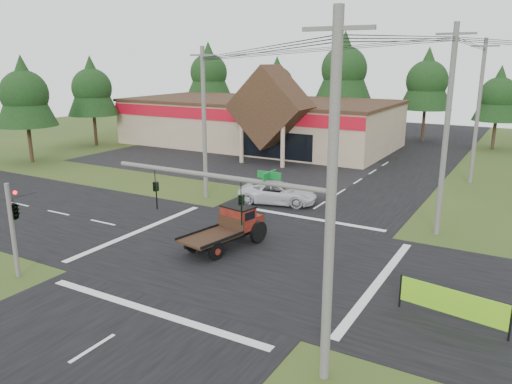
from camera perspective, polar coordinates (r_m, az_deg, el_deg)
The scene contains 21 objects.
ground at distance 25.71m, azimuth -1.45°, elevation -7.06°, with size 120.00×120.00×0.00m, color #2E4819.
road_ns at distance 25.71m, azimuth -1.45°, elevation -7.03°, with size 12.00×120.00×0.02m, color black.
road_ew at distance 25.71m, azimuth -1.45°, elevation -7.03°, with size 120.00×12.00×0.02m, color black.
parking_apron at distance 48.36m, azimuth -3.98°, elevation 3.43°, with size 28.00×14.00×0.02m, color black.
cvs_building at distance 57.71m, azimuth 0.43°, elevation 8.11°, with size 30.40×18.20×9.19m.
traffic_signal_mast at distance 15.36m, azimuth 2.52°, elevation -4.86°, with size 8.12×0.24×7.00m.
traffic_signal_corner at distance 24.57m, azimuth -26.07°, elevation -1.00°, with size 0.53×2.48×4.40m.
utility_pole_nr at distance 14.33m, azimuth 8.56°, elevation -1.37°, with size 2.00×0.30×11.00m.
utility_pole_nw at distance 35.20m, azimuth -5.94°, elevation 7.93°, with size 2.00×0.30×10.50m.
utility_pole_ne at distance 28.94m, azimuth 20.93°, elevation 6.54°, with size 2.00×0.30×11.50m.
utility_pole_n at distance 42.77m, azimuth 24.04°, elevation 8.44°, with size 2.00×0.30×11.20m.
tree_row_a at distance 73.79m, azimuth -5.43°, elevation 13.63°, with size 6.72×6.72×12.12m.
tree_row_b at distance 70.34m, azimuth 2.41°, elevation 12.53°, with size 5.60×5.60×10.10m.
tree_row_c at distance 65.33m, azimuth 10.05°, elevation 13.91°, with size 7.28×7.28×13.13m.
tree_row_d at distance 63.62m, azimuth 18.98°, elevation 12.11°, with size 6.16×6.16×11.11m.
tree_row_e at distance 60.63m, azimuth 26.01°, elevation 10.05°, with size 5.04×5.04×9.09m.
tree_side_w at distance 60.08m, azimuth -18.27°, elevation 11.41°, with size 5.60×5.60×10.10m.
tree_side_w_near at distance 52.24m, azimuth -24.98°, elevation 10.36°, with size 5.60×5.60×10.10m.
antique_flatbed_truck at distance 26.15m, azimuth -3.57°, elevation -4.22°, with size 1.94×5.07×2.12m, color #520B0F, non-canonical shape.
roadside_banner at distance 20.45m, azimuth 21.48°, elevation -12.04°, with size 4.13×0.12×1.41m, color #74C219, non-canonical shape.
white_pickup at distance 34.34m, azimuth 2.52°, elevation -0.08°, with size 2.46×5.33×1.48m, color silver.
Camera 1 is at (12.41, -20.36, 9.62)m, focal length 35.00 mm.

